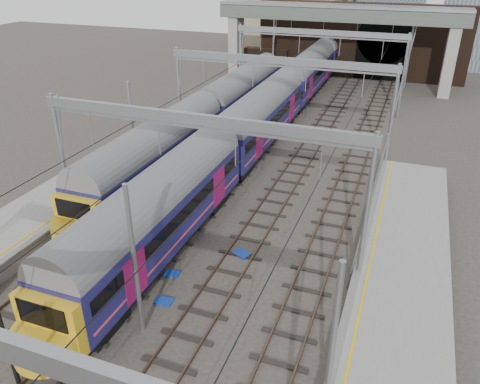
% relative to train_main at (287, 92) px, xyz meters
% --- Properties ---
extents(ground, '(160.00, 160.00, 0.00)m').
position_rel_train_main_xyz_m(ground, '(2.00, -32.31, -2.54)').
color(ground, '#38332D').
rests_on(ground, ground).
extents(tracks, '(14.40, 80.00, 0.22)m').
position_rel_train_main_xyz_m(tracks, '(2.00, -17.31, -2.52)').
color(tracks, '#4C3828').
rests_on(tracks, ground).
extents(overhead_line, '(16.80, 80.00, 8.00)m').
position_rel_train_main_xyz_m(overhead_line, '(2.00, -10.83, 4.02)').
color(overhead_line, gray).
rests_on(overhead_line, ground).
extents(retaining_wall, '(28.00, 2.75, 9.00)m').
position_rel_train_main_xyz_m(retaining_wall, '(3.40, 19.62, 1.79)').
color(retaining_wall, black).
rests_on(retaining_wall, ground).
extents(overbridge, '(28.00, 3.00, 9.25)m').
position_rel_train_main_xyz_m(overbridge, '(2.00, 13.69, 4.72)').
color(overbridge, gray).
rests_on(overbridge, ground).
extents(train_main, '(2.89, 66.86, 4.95)m').
position_rel_train_main_xyz_m(train_main, '(0.00, 0.00, 0.00)').
color(train_main, black).
rests_on(train_main, ground).
extents(train_second, '(2.86, 33.03, 4.89)m').
position_rel_train_main_xyz_m(train_second, '(-4.00, -10.06, -0.03)').
color(train_second, black).
rests_on(train_second, ground).
extents(equip_cover_a, '(0.85, 0.62, 0.10)m').
position_rel_train_main_xyz_m(equip_cover_a, '(1.98, -28.41, -2.50)').
color(equip_cover_a, '#163AA9').
rests_on(equip_cover_a, ground).
extents(equip_cover_b, '(0.87, 0.69, 0.09)m').
position_rel_train_main_xyz_m(equip_cover_b, '(1.34, -26.43, -2.50)').
color(equip_cover_b, '#163AA9').
rests_on(equip_cover_b, ground).
extents(equip_cover_c, '(1.08, 0.94, 0.11)m').
position_rel_train_main_xyz_m(equip_cover_c, '(4.02, -23.55, -2.49)').
color(equip_cover_c, '#163AA9').
rests_on(equip_cover_c, ground).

